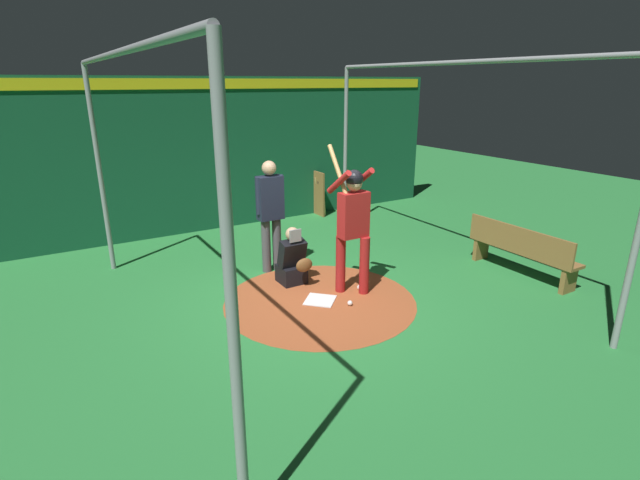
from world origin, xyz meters
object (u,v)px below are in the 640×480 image
umpire (270,210)px  baseball_1 (350,303)px  batter (353,219)px  bench (521,249)px  home_plate (320,300)px  baseball_2 (360,287)px  catcher (293,262)px  baseball_0 (359,287)px  bat_rack (318,194)px

umpire → baseball_1: bearing=11.3°
batter → bench: bearing=72.4°
home_plate → bench: (0.85, 3.35, 0.44)m
batter → baseball_2: 1.14m
baseball_1 → catcher: bearing=-164.6°
baseball_0 → bat_rack: bearing=157.4°
bench → baseball_1: 3.13m
batter → baseball_1: batter is taller
batter → bat_rack: bearing=155.6°
home_plate → umpire: bearing=-177.1°
home_plate → catcher: 0.87m
umpire → baseball_2: (1.44, 0.82, -1.03)m
catcher → baseball_0: bearing=44.5°
batter → catcher: batter is taller
umpire → bat_rack: bearing=136.9°
home_plate → batter: batter is taller
umpire → bat_rack: size_ratio=1.79×
baseball_0 → baseball_2: bearing=103.2°
batter → umpire: bearing=-155.4°
baseball_1 → home_plate: bearing=-141.4°
bat_rack → baseball_0: size_ratio=14.20×
bat_rack → baseball_1: bat_rack is taller
bat_rack → baseball_2: size_ratio=14.20×
bench → baseball_1: size_ratio=26.19×
catcher → baseball_1: size_ratio=12.69×
umpire → batter: bearing=24.6°
baseball_1 → baseball_2: size_ratio=1.00×
umpire → bat_rack: (-2.70, 2.53, -0.57)m
batter → catcher: bearing=-141.2°
home_plate → bench: bench is taller
catcher → umpire: size_ratio=0.50×
batter → bench: 2.99m
baseball_1 → baseball_2: (-0.39, 0.46, 0.00)m
baseball_2 → batter: bearing=-91.7°
bench → baseball_2: bearing=-108.5°
baseball_0 → umpire: bearing=-150.9°
batter → baseball_1: (0.39, -0.29, -1.12)m
umpire → baseball_0: 1.94m
baseball_1 → baseball_2: bearing=130.1°
home_plate → bat_rack: 4.86m
bat_rack → umpire: bearing=-43.1°
bench → bat_rack: bearing=-169.8°
bat_rack → baseball_2: bearing=-22.4°
catcher → bat_rack: (-3.37, 2.48, 0.13)m
bat_rack → batter: bearing=-24.4°
baseball_0 → baseball_2: (-0.00, 0.02, 0.00)m
catcher → baseball_0: (0.77, 0.76, -0.32)m
umpire → catcher: bearing=3.9°
home_plate → bench: bearing=75.8°
home_plate → catcher: (-0.79, -0.03, 0.35)m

